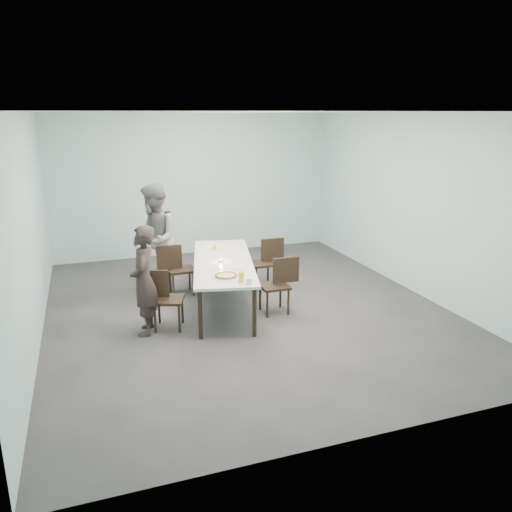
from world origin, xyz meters
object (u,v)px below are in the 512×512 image
object	(u,v)px
diner_near	(144,281)
diner_far	(155,239)
chair_far_left	(176,266)
table	(223,264)
chair_near_left	(162,295)
chair_near_right	(279,281)
pizza	(226,276)
water_tumbler	(249,281)
amber_tumbler	(215,248)
chair_far_right	(267,259)
beer_glass	(241,277)
tealight	(221,261)
side_plate	(236,268)

from	to	relation	value
diner_near	diner_far	world-z (taller)	diner_far
chair_far_left	diner_near	bearing A→B (deg)	-115.41
table	chair_near_left	xyz separation A→B (m)	(-1.06, -0.57, -0.19)
chair_near_left	chair_near_right	distance (m)	1.79
table	chair_near_left	world-z (taller)	chair_near_left
table	diner_near	distance (m)	1.46
diner_far	pizza	world-z (taller)	diner_far
diner_far	water_tumbler	bearing A→B (deg)	26.42
chair_near_left	diner_far	bearing A→B (deg)	102.99
chair_near_left	amber_tumbler	xyz separation A→B (m)	(1.09, 1.22, 0.29)
chair_far_right	pizza	bearing A→B (deg)	52.09
pizza	chair_near_right	bearing A→B (deg)	15.73
beer_glass	tealight	xyz separation A→B (m)	(-0.01, 1.03, -0.05)
pizza	amber_tumbler	world-z (taller)	amber_tumbler
chair_near_right	diner_near	distance (m)	2.06
chair_near_left	diner_near	distance (m)	0.37
pizza	water_tumbler	bearing A→B (deg)	-63.20
table	diner_far	bearing A→B (deg)	133.57
chair_near_right	pizza	size ratio (longest dim) A/B	2.56
chair_near_right	chair_near_left	bearing A→B (deg)	1.66
chair_near_right	side_plate	size ratio (longest dim) A/B	4.83
beer_glass	water_tumbler	xyz separation A→B (m)	(0.07, -0.12, -0.03)
chair_far_right	tealight	bearing A→B (deg)	35.10
chair_near_right	tealight	world-z (taller)	chair_near_right
chair_far_right	pizza	distance (m)	1.86
table	chair_far_left	distance (m)	0.98
diner_near	chair_near_left	bearing A→B (deg)	118.96
diner_far	amber_tumbler	bearing A→B (deg)	74.63
chair_far_right	amber_tumbler	world-z (taller)	chair_far_right
table	diner_near	world-z (taller)	diner_near
water_tumbler	amber_tumbler	bearing A→B (deg)	89.82
diner_far	chair_far_left	bearing A→B (deg)	56.22
chair_near_left	side_plate	size ratio (longest dim) A/B	4.83
chair_near_left	diner_near	bearing A→B (deg)	-144.98
table	chair_near_right	distance (m)	0.94
table	amber_tumbler	xyz separation A→B (m)	(0.03, 0.65, 0.10)
chair_far_right	water_tumbler	distance (m)	2.09
chair_far_right	water_tumbler	bearing A→B (deg)	63.67
chair_near_left	chair_far_left	xyz separation A→B (m)	(0.44, 1.31, 0.00)
chair_far_right	diner_far	xyz separation A→B (m)	(-1.89, 0.34, 0.44)
table	amber_tumbler	world-z (taller)	amber_tumbler
diner_far	diner_near	bearing A→B (deg)	-10.51
diner_far	water_tumbler	distance (m)	2.38
chair_near_right	tealight	size ratio (longest dim) A/B	15.54
side_plate	water_tumbler	world-z (taller)	water_tumbler
diner_far	chair_near_right	bearing A→B (deg)	50.46
chair_far_left	water_tumbler	distance (m)	2.08
table	chair_far_right	size ratio (longest dim) A/B	3.14
water_tumbler	table	bearing A→B (deg)	91.21
table	chair_near_right	xyz separation A→B (m)	(0.73, -0.55, -0.19)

